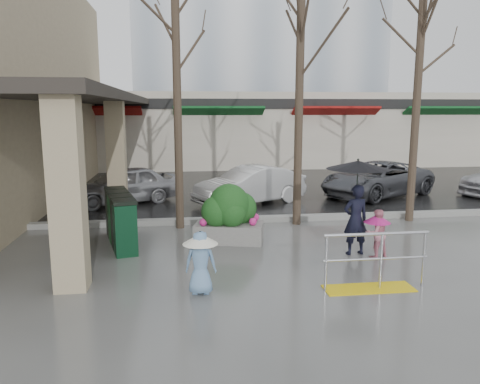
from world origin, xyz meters
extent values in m
plane|color=#51514F|center=(0.00, 0.00, 0.00)|extent=(120.00, 120.00, 0.00)
cube|color=black|center=(0.00, 22.00, 0.01)|extent=(120.00, 36.00, 0.01)
cube|color=gray|center=(0.00, 4.00, 0.07)|extent=(120.00, 0.30, 0.15)
cube|color=#2D2823|center=(-4.80, 8.00, 3.62)|extent=(2.80, 18.00, 0.25)
cube|color=tan|center=(-3.90, -0.50, 1.75)|extent=(0.55, 0.55, 3.50)
cube|color=tan|center=(-3.90, 6.00, 1.75)|extent=(0.55, 0.55, 3.50)
cube|color=beige|center=(2.00, 18.00, 2.00)|extent=(34.00, 6.00, 4.00)
cube|color=maroon|center=(-6.00, 15.10, 2.85)|extent=(4.50, 1.68, 0.87)
cube|color=#0F4C1E|center=(0.00, 15.10, 2.85)|extent=(4.50, 1.68, 0.87)
cube|color=maroon|center=(6.00, 15.10, 2.85)|extent=(4.50, 1.68, 0.87)
cube|color=#0F4C1E|center=(12.00, 15.10, 2.85)|extent=(4.50, 1.68, 0.87)
cube|color=black|center=(2.00, 15.10, 3.40)|extent=(34.00, 0.35, 0.50)
cube|color=yellow|center=(1.30, -1.20, 0.01)|extent=(1.60, 0.50, 0.02)
cylinder|color=silver|center=(0.50, -1.20, 0.50)|extent=(0.05, 0.05, 1.00)
cylinder|color=silver|center=(1.50, -1.20, 0.50)|extent=(0.05, 0.05, 1.00)
cylinder|color=silver|center=(2.30, -1.20, 0.50)|extent=(0.05, 0.05, 1.00)
cylinder|color=silver|center=(1.40, -1.20, 1.00)|extent=(1.90, 0.06, 0.06)
cylinder|color=silver|center=(1.40, -1.20, 0.55)|extent=(1.90, 0.04, 0.04)
cylinder|color=#382B21|center=(-2.00, 3.60, 3.40)|extent=(0.22, 0.22, 6.80)
cylinder|color=#382B21|center=(1.20, 3.60, 3.50)|extent=(0.22, 0.22, 7.00)
cylinder|color=#382B21|center=(4.50, 3.60, 3.25)|extent=(0.22, 0.22, 6.50)
imported|color=black|center=(1.79, 0.78, 0.77)|extent=(0.60, 0.43, 1.55)
cylinder|color=black|center=(1.79, 0.78, 1.57)|extent=(0.02, 0.02, 0.98)
cone|color=black|center=(1.79, 0.78, 1.97)|extent=(1.35, 1.35, 0.18)
sphere|color=black|center=(1.79, 0.78, 2.08)|extent=(0.05, 0.05, 0.05)
imported|color=pink|center=(2.16, 0.51, 0.52)|extent=(0.57, 0.48, 1.05)
cylinder|color=black|center=(2.16, 0.51, 0.72)|extent=(0.02, 0.02, 0.45)
cone|color=#D02083|center=(2.16, 0.51, 0.85)|extent=(0.57, 0.57, 0.18)
sphere|color=black|center=(2.16, 0.51, 0.96)|extent=(0.05, 0.05, 0.05)
imported|color=#6E98C5|center=(-1.66, -1.01, 0.55)|extent=(0.58, 0.42, 1.10)
cylinder|color=black|center=(-1.66, -1.01, 0.81)|extent=(0.02, 0.02, 0.51)
cone|color=white|center=(-1.66, -1.01, 0.97)|extent=(0.61, 0.61, 0.18)
sphere|color=black|center=(-1.66, -1.01, 1.08)|extent=(0.05, 0.05, 0.05)
cube|color=gray|center=(-0.84, 2.11, 0.22)|extent=(1.75, 1.16, 0.45)
ellipsoid|color=#163C13|center=(-0.84, 2.11, 0.89)|extent=(0.98, 0.88, 1.03)
sphere|color=#163C13|center=(-1.15, 2.03, 0.76)|extent=(0.71, 0.71, 0.71)
sphere|color=#163C13|center=(-0.53, 2.25, 0.78)|extent=(0.75, 0.75, 0.75)
cube|color=#0C351D|center=(-3.18, 1.36, 0.57)|extent=(0.56, 0.56, 1.13)
cube|color=black|center=(-3.18, 1.36, 1.18)|extent=(0.60, 0.60, 0.08)
cube|color=black|center=(-3.31, 1.91, 0.57)|extent=(0.56, 0.56, 1.13)
cube|color=black|center=(-3.31, 1.91, 1.18)|extent=(0.60, 0.60, 0.08)
cube|color=#0E3E17|center=(-3.45, 2.46, 0.57)|extent=(0.56, 0.56, 1.13)
cube|color=black|center=(-3.45, 2.46, 1.18)|extent=(0.60, 0.60, 0.08)
cube|color=black|center=(-3.58, 3.01, 0.57)|extent=(0.56, 0.56, 1.13)
cube|color=black|center=(-3.58, 3.01, 1.18)|extent=(0.60, 0.60, 0.08)
imported|color=#9D9DA2|center=(-3.90, 7.13, 0.63)|extent=(3.98, 2.91, 1.26)
imported|color=silver|center=(0.35, 6.54, 0.63)|extent=(4.02, 2.90, 1.26)
imported|color=#4E5055|center=(5.13, 7.34, 0.63)|extent=(4.98, 3.99, 1.26)
camera|label=1|loc=(-1.97, -8.69, 3.14)|focal=35.00mm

